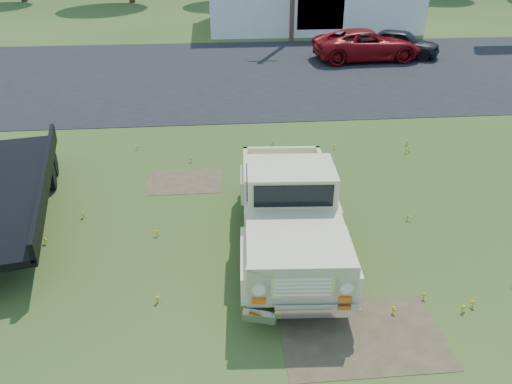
{
  "coord_description": "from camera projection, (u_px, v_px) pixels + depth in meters",
  "views": [
    {
      "loc": [
        -1.07,
        -9.63,
        6.8
      ],
      "look_at": [
        -0.11,
        1.0,
        0.92
      ],
      "focal_mm": 35.0,
      "sensor_mm": 36.0,
      "label": 1
    }
  ],
  "objects": [
    {
      "name": "vintage_pickup_truck",
      "position": [
        290.0,
        209.0,
        11.21
      ],
      "size": [
        2.64,
        5.97,
        2.12
      ],
      "primitive_type": null,
      "rotation": [
        0.0,
        0.0,
        -0.06
      ],
      "color": "#CDC889",
      "rests_on": "ground"
    },
    {
      "name": "dirt_patch_a",
      "position": [
        362.0,
        335.0,
        9.27
      ],
      "size": [
        3.0,
        2.0,
        0.01
      ],
      "primitive_type": "cube",
      "color": "#473D26",
      "rests_on": "ground"
    },
    {
      "name": "ground",
      "position": [
        264.0,
        246.0,
        11.77
      ],
      "size": [
        140.0,
        140.0,
        0.0
      ],
      "primitive_type": "plane",
      "color": "#2B4C18",
      "rests_on": "ground"
    },
    {
      "name": "dark_sedan",
      "position": [
        401.0,
        43.0,
        27.6
      ],
      "size": [
        4.51,
        3.51,
        1.44
      ],
      "primitive_type": "imported",
      "rotation": [
        0.0,
        0.0,
        1.07
      ],
      "color": "black",
      "rests_on": "ground"
    },
    {
      "name": "dirt_patch_b",
      "position": [
        185.0,
        181.0,
        14.66
      ],
      "size": [
        2.2,
        1.6,
        0.01
      ],
      "primitive_type": "cube",
      "color": "#473D26",
      "rests_on": "ground"
    },
    {
      "name": "red_pickup",
      "position": [
        367.0,
        45.0,
        26.83
      ],
      "size": [
        5.93,
        3.05,
        1.6
      ],
      "primitive_type": "imported",
      "rotation": [
        0.0,
        0.0,
        1.64
      ],
      "color": "maroon",
      "rests_on": "ground"
    },
    {
      "name": "asphalt_lot",
      "position": [
        233.0,
        73.0,
        24.85
      ],
      "size": [
        90.0,
        14.0,
        0.02
      ],
      "primitive_type": "cube",
      "color": "black",
      "rests_on": "ground"
    }
  ]
}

